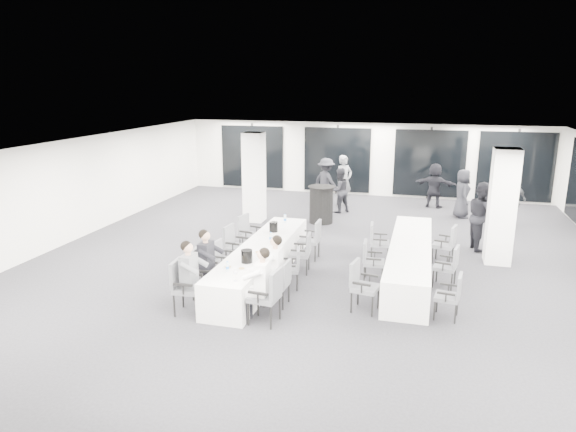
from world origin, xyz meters
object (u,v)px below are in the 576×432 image
(chair_main_right_fourth, at_px, (303,251))
(standing_guest_b, at_px, (339,187))
(chair_main_right_second, at_px, (280,280))
(chair_side_left_far, at_px, (377,240))
(cocktail_table, at_px, (321,204))
(chair_side_left_mid, at_px, (371,259))
(chair_side_right_near, at_px, (452,293))
(standing_guest_h, at_px, (482,212))
(standing_guest_f, at_px, (435,182))
(banquet_table_side, at_px, (410,260))
(standing_guest_d, at_px, (513,199))
(ice_bucket_near, at_px, (247,256))
(chair_main_right_far, at_px, (312,237))
(chair_main_right_near, at_px, (269,293))
(chair_main_right_mid, at_px, (292,266))
(chair_side_right_far, at_px, (447,242))
(standing_guest_e, at_px, (463,190))
(chair_side_right_mid, at_px, (449,264))
(chair_side_left_near, at_px, (361,283))
(banquet_table_main, at_px, (261,261))
(standing_guest_c, at_px, (326,178))
(chair_main_left_fourth, at_px, (234,243))
(standing_guest_a, at_px, (344,178))
(ice_bucket_far, at_px, (274,227))
(chair_main_left_mid, at_px, (223,257))
(chair_main_left_near, at_px, (184,283))
(chair_main_left_second, at_px, (202,270))

(chair_main_right_fourth, xyz_separation_m, standing_guest_b, (-0.16, 5.89, 0.33))
(chair_main_right_second, bearing_deg, standing_guest_b, 3.45)
(chair_side_left_far, bearing_deg, cocktail_table, -151.30)
(chair_side_left_mid, bearing_deg, chair_side_right_near, 44.68)
(standing_guest_h, bearing_deg, chair_side_left_far, 108.30)
(standing_guest_f, bearing_deg, banquet_table_side, 101.35)
(standing_guest_d, bearing_deg, ice_bucket_near, 12.77)
(chair_main_right_far, bearing_deg, chair_main_right_near, -179.34)
(chair_main_right_near, relative_size, chair_main_right_mid, 1.19)
(chair_side_right_far, relative_size, standing_guest_e, 0.53)
(chair_side_left_mid, xyz_separation_m, chair_side_right_mid, (1.66, 0.08, 0.01))
(chair_side_left_near, height_order, standing_guest_b, standing_guest_b)
(banquet_table_main, bearing_deg, chair_main_right_far, 61.11)
(banquet_table_main, relative_size, chair_main_right_far, 5.07)
(chair_main_right_second, relative_size, chair_main_right_far, 0.93)
(cocktail_table, distance_m, standing_guest_c, 2.64)
(chair_main_left_fourth, distance_m, standing_guest_h, 6.50)
(chair_main_right_far, bearing_deg, chair_side_right_mid, -106.82)
(standing_guest_f, bearing_deg, standing_guest_c, 22.75)
(standing_guest_a, bearing_deg, ice_bucket_far, -143.76)
(chair_side_right_far, height_order, standing_guest_h, standing_guest_h)
(standing_guest_a, relative_size, standing_guest_b, 1.20)
(chair_main_left_mid, bearing_deg, chair_side_right_near, 83.58)
(banquet_table_main, distance_m, chair_main_left_near, 2.31)
(chair_main_right_second, xyz_separation_m, chair_side_right_mid, (3.22, 1.86, 0.00))
(chair_main_right_near, height_order, standing_guest_d, standing_guest_d)
(chair_main_left_near, distance_m, standing_guest_d, 10.56)
(chair_side_right_near, xyz_separation_m, standing_guest_e, (0.59, 7.89, 0.39))
(chair_side_right_far, bearing_deg, standing_guest_c, 49.68)
(chair_main_right_mid, relative_size, standing_guest_d, 0.48)
(chair_main_left_near, distance_m, standing_guest_a, 9.64)
(ice_bucket_far, bearing_deg, standing_guest_f, 60.90)
(chair_main_left_mid, distance_m, chair_main_right_second, 1.98)
(chair_side_left_far, bearing_deg, chair_main_right_second, -30.41)
(chair_main_right_second, distance_m, chair_side_left_far, 3.55)
(chair_main_left_near, distance_m, chair_side_left_mid, 4.13)
(standing_guest_d, height_order, standing_guest_h, standing_guest_h)
(banquet_table_main, height_order, chair_main_left_second, chair_main_left_second)
(banquet_table_main, distance_m, chair_side_right_mid, 4.09)
(banquet_table_side, distance_m, ice_bucket_far, 3.32)
(standing_guest_f, relative_size, standing_guest_h, 0.87)
(chair_main_left_mid, distance_m, chair_side_right_mid, 4.94)
(chair_main_right_fourth, xyz_separation_m, chair_side_left_near, (1.56, -1.68, 0.03))
(banquet_table_side, height_order, chair_side_left_mid, chair_side_left_mid)
(banquet_table_main, relative_size, chair_side_left_far, 5.34)
(chair_main_left_mid, distance_m, chair_main_right_mid, 1.66)
(cocktail_table, xyz_separation_m, chair_main_right_mid, (0.47, -5.38, -0.09))
(chair_main_left_mid, xyz_separation_m, chair_side_right_far, (4.88, 2.29, 0.05))
(chair_side_left_far, distance_m, standing_guest_f, 6.35)
(chair_side_left_far, height_order, ice_bucket_near, ice_bucket_near)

